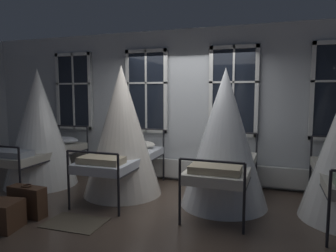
# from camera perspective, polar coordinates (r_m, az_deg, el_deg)

# --- Properties ---
(ground) EXTENTS (16.87, 16.87, 0.00)m
(ground) POSITION_cam_1_polar(r_m,az_deg,el_deg) (5.36, -0.34, -13.35)
(ground) COLOR #4C3D33
(back_wall_with_windows) EXTENTS (9.43, 0.10, 3.01)m
(back_wall_with_windows) POSITION_cam_1_polar(r_m,az_deg,el_deg) (6.34, 3.83, 3.56)
(back_wall_with_windows) COLOR silver
(back_wall_with_windows) RESTS_ON ground
(window_bank) EXTENTS (6.19, 0.10, 2.57)m
(window_bank) POSITION_cam_1_polar(r_m,az_deg,el_deg) (6.26, 3.49, -0.89)
(window_bank) COLOR black
(window_bank) RESTS_ON ground
(cot_first) EXTENTS (1.36, 2.01, 2.22)m
(cot_first) POSITION_cam_1_polar(r_m,az_deg,el_deg) (6.55, -22.08, -0.51)
(cot_first) COLOR black
(cot_first) RESTS_ON ground
(cot_second) EXTENTS (1.36, 2.01, 2.25)m
(cot_second) POSITION_cam_1_polar(r_m,az_deg,el_deg) (5.59, -8.23, -1.10)
(cot_second) COLOR black
(cot_second) RESTS_ON ground
(cot_third) EXTENTS (1.36, 1.99, 2.16)m
(cot_third) POSITION_cam_1_polar(r_m,az_deg,el_deg) (5.04, 10.12, -2.38)
(cot_third) COLOR black
(cot_third) RESTS_ON ground
(rug_second) EXTENTS (0.82, 0.59, 0.01)m
(rug_second) POSITION_cam_1_polar(r_m,az_deg,el_deg) (4.72, -16.35, -16.32)
(rug_second) COLOR brown
(rug_second) RESTS_ON ground
(suitcase_dark) EXTENTS (0.57, 0.23, 0.47)m
(suitcase_dark) POSITION_cam_1_polar(r_m,az_deg,el_deg) (5.11, -23.94, -12.26)
(suitcase_dark) COLOR #472D1E
(suitcase_dark) RESTS_ON ground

